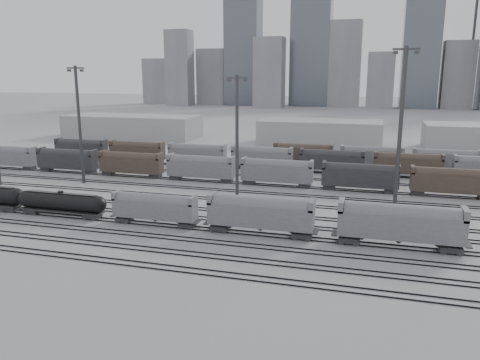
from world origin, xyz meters
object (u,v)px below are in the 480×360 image
(hopper_car_b, at_px, (260,212))
(light_mast_c, at_px, (237,138))
(tank_car_b, at_px, (61,202))
(hopper_car_a, at_px, (155,206))
(hopper_car_c, at_px, (400,222))

(hopper_car_b, height_order, light_mast_c, light_mast_c)
(tank_car_b, relative_size, hopper_car_a, 1.22)
(hopper_car_a, xyz_separation_m, hopper_car_c, (36.16, 0.00, 0.65))
(hopper_car_a, bearing_deg, hopper_car_b, -0.00)
(hopper_car_a, xyz_separation_m, hopper_car_b, (16.88, -0.00, 0.45))
(hopper_car_a, relative_size, light_mast_c, 0.59)
(hopper_car_c, relative_size, light_mast_c, 0.72)
(light_mast_c, bearing_deg, hopper_car_b, -61.61)
(hopper_car_c, distance_m, light_mast_c, 31.60)
(tank_car_b, relative_size, light_mast_c, 0.72)
(tank_car_b, relative_size, hopper_car_c, 1.00)
(hopper_car_a, xyz_separation_m, light_mast_c, (9.22, 14.17, 9.15))
(tank_car_b, distance_m, light_mast_c, 31.29)
(tank_car_b, xyz_separation_m, light_mast_c, (26.13, 14.17, 9.78))
(hopper_car_b, bearing_deg, hopper_car_a, 180.00)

